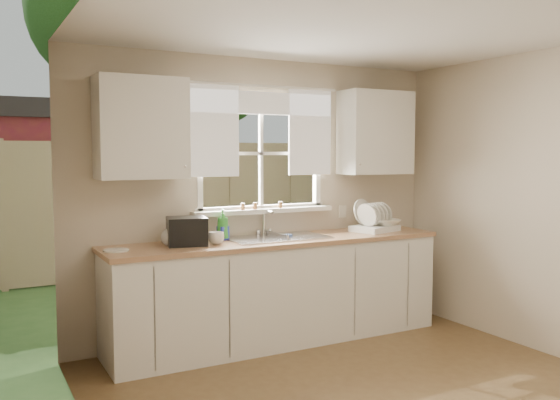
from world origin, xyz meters
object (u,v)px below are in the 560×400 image
soap_bottle_a (223,224)px  black_appliance (187,231)px  dish_rack (374,223)px  cup (216,238)px

soap_bottle_a → black_appliance: bearing=-143.3°
dish_rack → black_appliance: size_ratio=1.55×
cup → dish_rack: bearing=20.8°
soap_bottle_a → cup: size_ratio=2.09×
dish_rack → soap_bottle_a: dish_rack is taller
dish_rack → cup: dish_rack is taller
black_appliance → cup: bearing=-6.6°
dish_rack → cup: 1.63m
dish_rack → cup: bearing=-178.3°
cup → black_appliance: size_ratio=0.42×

